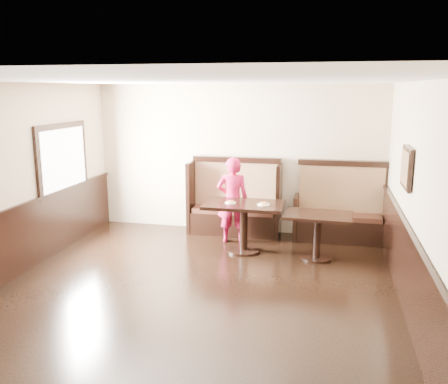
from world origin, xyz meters
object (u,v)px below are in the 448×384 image
(booth_neighbor, at_px, (340,214))
(table_main, at_px, (244,215))
(booth_main, at_px, (235,206))
(child, at_px, (233,200))
(table_neighbor, at_px, (318,225))

(booth_neighbor, relative_size, table_main, 1.25)
(booth_main, distance_m, booth_neighbor, 1.95)
(booth_main, xyz_separation_m, child, (0.07, -0.55, 0.25))
(booth_main, height_order, booth_neighbor, same)
(booth_neighbor, bearing_deg, table_neighbor, -108.52)
(table_main, bearing_deg, child, 121.69)
(booth_neighbor, distance_m, child, 1.98)
(booth_main, xyz_separation_m, booth_neighbor, (1.95, -0.00, -0.05))
(table_neighbor, bearing_deg, booth_main, 148.45)
(booth_main, xyz_separation_m, table_main, (0.36, -1.01, 0.12))
(booth_main, height_order, child, child)
(booth_neighbor, xyz_separation_m, table_neighbor, (-0.37, -1.10, 0.08))
(booth_main, height_order, table_main, booth_main)
(table_neighbor, relative_size, child, 0.72)
(table_main, bearing_deg, booth_neighbor, 32.16)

